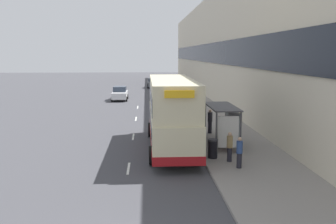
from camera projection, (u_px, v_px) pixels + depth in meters
The scene contains 16 objects.
pavement at pixel (189, 99), 48.06m from camera, with size 5.00×93.00×0.14m.
terrace_facade at pixel (221, 48), 47.29m from camera, with size 3.10×93.00×13.14m.
lane_mark_1 at pixel (128, 168), 19.10m from camera, with size 0.12×2.00×0.01m.
lane_mark_2 at pixel (133, 137), 26.38m from camera, with size 0.12×2.00×0.01m.
lane_mark_3 at pixel (136, 119), 33.66m from camera, with size 0.12×2.00×0.01m.
lane_mark_4 at pixel (138, 107), 40.94m from camera, with size 0.12×2.00×0.01m.
bus_shelter at pixel (226, 119), 22.82m from camera, with size 1.60×4.20×2.48m.
double_decker_bus_near at pixel (172, 112), 22.67m from camera, with size 2.85×10.47×4.30m.
car_0 at pixel (153, 83), 64.45m from camera, with size 1.98×4.28×1.67m.
car_1 at pixel (120, 93), 47.14m from camera, with size 1.98×4.39×1.73m.
car_2 at pixel (156, 79), 73.36m from camera, with size 2.09×4.19×1.66m.
pedestrian_at_shelter at pixel (210, 121), 26.85m from camera, with size 0.34×0.34×1.73m.
pedestrian_1 at pixel (230, 147), 19.74m from camera, with size 0.31×0.31×1.59m.
pedestrian_2 at pixel (239, 152), 18.62m from camera, with size 0.31×0.31×1.58m.
pedestrian_3 at pixel (199, 121), 26.72m from camera, with size 0.35×0.35×1.79m.
litter_bin at pixel (213, 148), 20.45m from camera, with size 0.55×0.55×1.05m.
Camera 1 is at (0.93, -9.00, 5.79)m, focal length 40.00 mm.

